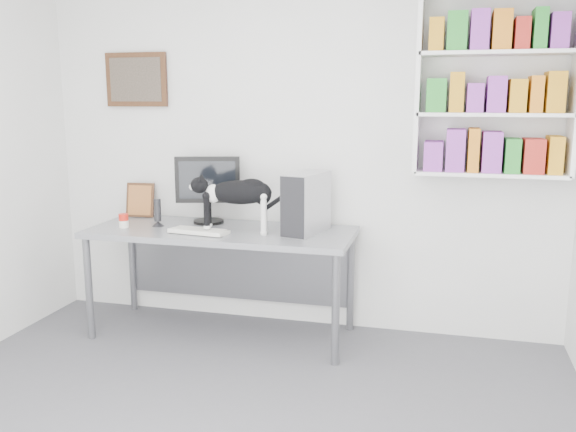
{
  "coord_description": "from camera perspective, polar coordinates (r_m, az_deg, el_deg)",
  "views": [
    {
      "loc": [
        1.11,
        -2.51,
        1.76
      ],
      "look_at": [
        0.06,
        1.53,
        0.95
      ],
      "focal_mm": 38.0,
      "sensor_mm": 36.0,
      "label": 1
    }
  ],
  "objects": [
    {
      "name": "room",
      "position": [
        2.78,
        -9.12,
        2.34
      ],
      "size": [
        4.01,
        4.01,
        2.7
      ],
      "color": "#525156",
      "rests_on": "ground"
    },
    {
      "name": "bookshelf",
      "position": [
        4.37,
        18.8,
        11.62
      ],
      "size": [
        1.03,
        0.28,
        1.24
      ],
      "primitive_type": "cube",
      "color": "silver",
      "rests_on": "room"
    },
    {
      "name": "wall_art",
      "position": [
        5.09,
        -14.0,
        12.28
      ],
      "size": [
        0.52,
        0.04,
        0.42
      ],
      "primitive_type": "cube",
      "color": "#4F3119",
      "rests_on": "room"
    },
    {
      "name": "desk",
      "position": [
        4.6,
        -6.19,
        -6.18
      ],
      "size": [
        1.95,
        0.76,
        0.81
      ],
      "primitive_type": "cube",
      "rotation": [
        0.0,
        0.0,
        0.0
      ],
      "color": "gray",
      "rests_on": "room"
    },
    {
      "name": "monitor",
      "position": [
        4.7,
        -7.51,
        2.49
      ],
      "size": [
        0.54,
        0.36,
        0.52
      ],
      "primitive_type": "cube",
      "rotation": [
        0.0,
        0.0,
        0.28
      ],
      "color": "black",
      "rests_on": "desk"
    },
    {
      "name": "keyboard",
      "position": [
        4.38,
        -8.33,
        -1.41
      ],
      "size": [
        0.44,
        0.21,
        0.03
      ],
      "primitive_type": "cube",
      "rotation": [
        0.0,
        0.0,
        -0.13
      ],
      "color": "silver",
      "rests_on": "desk"
    },
    {
      "name": "pc_tower",
      "position": [
        4.32,
        1.73,
        1.22
      ],
      "size": [
        0.29,
        0.46,
        0.43
      ],
      "primitive_type": "cube",
      "rotation": [
        0.0,
        0.0,
        -0.24
      ],
      "color": "#ADADB2",
      "rests_on": "desk"
    },
    {
      "name": "speaker",
      "position": [
        4.67,
        -12.11,
        0.37
      ],
      "size": [
        0.12,
        0.12,
        0.22
      ],
      "primitive_type": "cylinder",
      "rotation": [
        0.0,
        0.0,
        0.43
      ],
      "color": "black",
      "rests_on": "desk"
    },
    {
      "name": "leaning_print",
      "position": [
        5.06,
        -13.66,
        1.52
      ],
      "size": [
        0.24,
        0.11,
        0.29
      ],
      "primitive_type": "cube",
      "rotation": [
        0.0,
        0.0,
        0.09
      ],
      "color": "#4F3119",
      "rests_on": "desk"
    },
    {
      "name": "soup_can",
      "position": [
        4.68,
        -15.12,
        -0.43
      ],
      "size": [
        0.08,
        0.08,
        0.1
      ],
      "primitive_type": "cylinder",
      "rotation": [
        0.0,
        0.0,
        -0.11
      ],
      "color": "red",
      "rests_on": "desk"
    },
    {
      "name": "cat",
      "position": [
        4.31,
        -4.71,
        0.95
      ],
      "size": [
        0.67,
        0.31,
        0.4
      ],
      "primitive_type": null,
      "rotation": [
        0.0,
        0.0,
        0.22
      ],
      "color": "black",
      "rests_on": "desk"
    }
  ]
}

